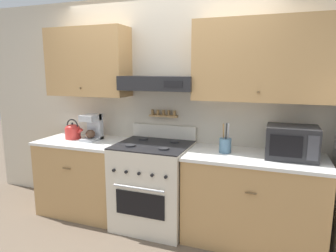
{
  "coord_description": "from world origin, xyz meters",
  "views": [
    {
      "loc": [
        1.23,
        -2.58,
        1.71
      ],
      "look_at": [
        0.19,
        0.28,
        1.15
      ],
      "focal_mm": 32.0,
      "sensor_mm": 36.0,
      "label": 1
    }
  ],
  "objects_px": {
    "tea_kettle": "(73,131)",
    "utensil_crock": "(225,145)",
    "stove_range": "(153,184)",
    "microwave": "(292,142)",
    "coffee_maker": "(93,127)"
  },
  "relations": [
    {
      "from": "tea_kettle",
      "to": "utensil_crock",
      "type": "distance_m",
      "value": 1.85
    },
    {
      "from": "stove_range",
      "to": "utensil_crock",
      "type": "xyz_separation_m",
      "value": [
        0.77,
        0.04,
        0.51
      ]
    },
    {
      "from": "tea_kettle",
      "to": "stove_range",
      "type": "bearing_deg",
      "value": -2.31
    },
    {
      "from": "stove_range",
      "to": "microwave",
      "type": "xyz_separation_m",
      "value": [
        1.39,
        0.06,
        0.58
      ]
    },
    {
      "from": "tea_kettle",
      "to": "utensil_crock",
      "type": "xyz_separation_m",
      "value": [
        1.84,
        0.0,
        -0.01
      ]
    },
    {
      "from": "microwave",
      "to": "tea_kettle",
      "type": "bearing_deg",
      "value": -179.58
    },
    {
      "from": "coffee_maker",
      "to": "utensil_crock",
      "type": "bearing_deg",
      "value": -1.21
    },
    {
      "from": "tea_kettle",
      "to": "coffee_maker",
      "type": "bearing_deg",
      "value": 7.19
    },
    {
      "from": "stove_range",
      "to": "tea_kettle",
      "type": "xyz_separation_m",
      "value": [
        -1.07,
        0.04,
        0.52
      ]
    },
    {
      "from": "tea_kettle",
      "to": "microwave",
      "type": "height_order",
      "value": "microwave"
    },
    {
      "from": "stove_range",
      "to": "coffee_maker",
      "type": "relative_size",
      "value": 3.53
    },
    {
      "from": "utensil_crock",
      "to": "stove_range",
      "type": "bearing_deg",
      "value": -176.78
    },
    {
      "from": "coffee_maker",
      "to": "microwave",
      "type": "distance_m",
      "value": 2.2
    },
    {
      "from": "stove_range",
      "to": "utensil_crock",
      "type": "height_order",
      "value": "utensil_crock"
    },
    {
      "from": "coffee_maker",
      "to": "stove_range",
      "type": "bearing_deg",
      "value": -5.41
    }
  ]
}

